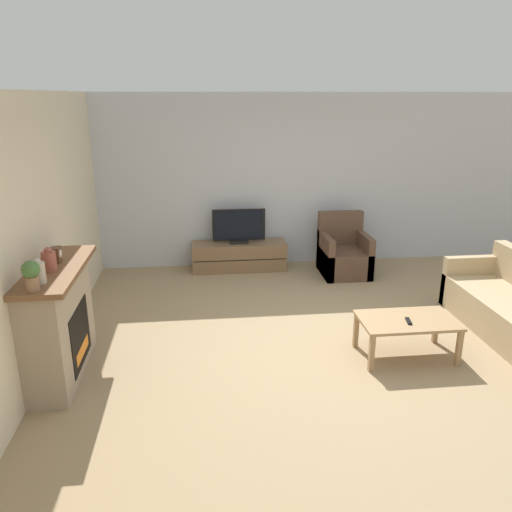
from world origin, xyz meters
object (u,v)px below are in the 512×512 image
potted_plant (31,274)px  tv_stand (239,256)px  mantel_vase_left (38,272)px  armchair (344,255)px  tv (239,227)px  remote (409,321)px  fireplace (59,321)px  mantel_vase_centre_left (49,260)px  mantel_clock (57,255)px  coffee_table (407,324)px

potted_plant → tv_stand: 4.17m
mantel_vase_left → armchair: 4.73m
tv → armchair: 1.68m
tv → remote: 3.40m
mantel_vase_left → armchair: mantel_vase_left is taller
tv → armchair: bearing=-13.1°
mantel_vase_left → fireplace: bearing=92.3°
mantel_vase_centre_left → remote: (3.47, -0.00, -0.79)m
mantel_vase_centre_left → armchair: 4.54m
mantel_clock → potted_plant: (-0.00, -0.74, 0.07)m
fireplace → mantel_vase_centre_left: mantel_vase_centre_left is taller
tv_stand → mantel_vase_centre_left: bearing=-122.9°
mantel_clock → tv_stand: size_ratio=0.10×
coffee_table → remote: 0.09m
mantel_vase_left → mantel_vase_centre_left: 0.32m
fireplace → mantel_clock: (0.02, 0.14, 0.63)m
fireplace → potted_plant: size_ratio=5.42×
tv → coffee_table: (1.53, -2.97, -0.32)m
armchair → remote: (-0.08, -2.67, 0.14)m
fireplace → tv: 3.54m
tv_stand → mantel_vase_left: bearing=-120.4°
mantel_vase_centre_left → armchair: (3.56, 2.66, -0.93)m
fireplace → tv: size_ratio=1.70×
tv_stand → coffee_table: tv_stand is taller
potted_plant → remote: bearing=8.0°
tv_stand → tv: size_ratio=1.79×
remote → tv_stand: bearing=126.4°
mantel_clock → tv_stand: (1.96, 2.79, -0.98)m
armchair → remote: armchair is taller
potted_plant → tv: potted_plant is taller
mantel_vase_left → mantel_vase_centre_left: bearing=90.0°
coffee_table → tv: bearing=117.2°
mantel_clock → remote: mantel_clock is taller
mantel_clock → tv_stand: 3.55m
armchair → tv_stand: bearing=166.8°
mantel_vase_centre_left → coffee_table: size_ratio=0.23×
mantel_clock → tv: size_ratio=0.18×
tv → armchair: size_ratio=0.89×
mantel_vase_left → coffee_table: mantel_vase_left is taller
tv_stand → tv: bearing=-90.0°
armchair → remote: size_ratio=6.00×
mantel_clock → tv: mantel_clock is taller
potted_plant → remote: 3.61m
armchair → coffee_table: bearing=-91.4°
mantel_vase_centre_left → mantel_clock: 0.25m
fireplace → tv_stand: (1.98, 2.93, -0.35)m
mantel_vase_left → armchair: (3.56, 2.98, -0.93)m
mantel_vase_left → coffee_table: (3.49, 0.38, -0.85)m
tv → remote: tv is taller
potted_plant → fireplace: bearing=91.6°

